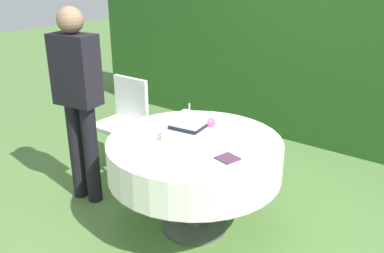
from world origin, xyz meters
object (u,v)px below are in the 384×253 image
garden_chair (125,116)px  wedding_cake (190,129)px  standing_person (78,94)px  cake_table (195,157)px  serving_plate_left (199,169)px  napkin_stack (227,158)px  serving_plate_far (157,156)px  serving_plate_near (204,124)px

garden_chair → wedding_cake: bearing=-20.3°
wedding_cake → standing_person: 0.98m
wedding_cake → garden_chair: wedding_cake is taller
cake_table → serving_plate_left: size_ratio=10.81×
napkin_stack → serving_plate_far: bearing=-147.4°
serving_plate_left → standing_person: 1.30m
serving_plate_far → cake_table: bearing=85.1°
wedding_cake → serving_plate_left: bearing=-46.4°
serving_plate_far → standing_person: standing_person is taller
wedding_cake → serving_plate_left: wedding_cake is taller
cake_table → serving_plate_far: size_ratio=8.48×
garden_chair → serving_plate_far: bearing=-34.9°
serving_plate_near → wedding_cake: bearing=-73.9°
cake_table → garden_chair: 1.19m
serving_plate_left → standing_person: standing_person is taller
wedding_cake → serving_plate_left: (0.33, -0.34, -0.07)m
cake_table → wedding_cake: size_ratio=3.94×
serving_plate_far → garden_chair: bearing=145.1°
serving_plate_far → serving_plate_near: bearing=97.5°
garden_chair → serving_plate_left: bearing=-27.7°
wedding_cake → serving_plate_near: bearing=106.1°
serving_plate_far → garden_chair: garden_chair is taller
garden_chair → standing_person: (0.14, -0.61, 0.39)m
cake_table → garden_chair: size_ratio=1.41×
cake_table → napkin_stack: (0.35, -0.12, 0.14)m
cake_table → standing_person: 1.06m
wedding_cake → serving_plate_far: wedding_cake is taller
serving_plate_far → napkin_stack: serving_plate_far is taller
serving_plate_far → serving_plate_left: same height
napkin_stack → standing_person: standing_person is taller
garden_chair → standing_person: size_ratio=0.56×
garden_chair → napkin_stack: bearing=-19.3°
serving_plate_near → serving_plate_left: size_ratio=0.92×
wedding_cake → standing_person: (-0.95, -0.21, 0.13)m
wedding_cake → serving_plate_near: 0.31m
wedding_cake → napkin_stack: bearing=-16.3°
cake_table → wedding_cake: wedding_cake is taller
standing_person → napkin_stack: bearing=4.1°
serving_plate_far → serving_plate_left: (0.32, 0.02, 0.00)m
napkin_stack → wedding_cake: bearing=163.7°
serving_plate_far → napkin_stack: (0.38, 0.24, -0.00)m
wedding_cake → standing_person: size_ratio=0.20×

